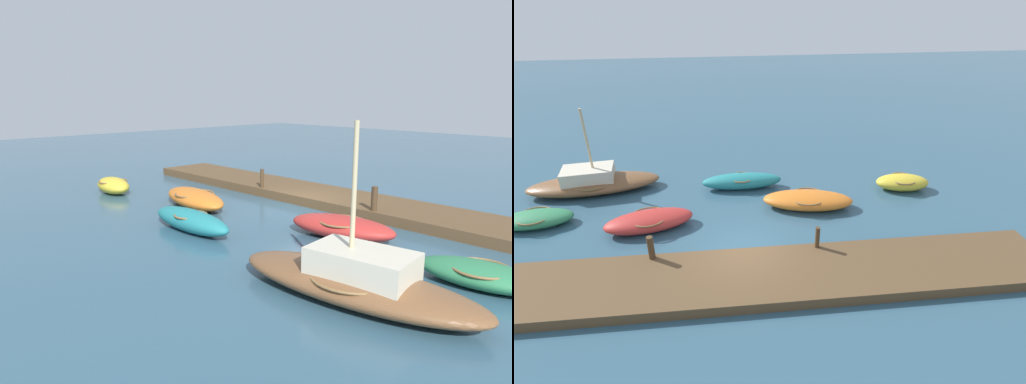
% 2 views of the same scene
% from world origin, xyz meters
% --- Properties ---
extents(ground_plane, '(84.00, 84.00, 0.00)m').
position_xyz_m(ground_plane, '(0.00, 0.00, 0.00)').
color(ground_plane, '#33566B').
extents(dock_platform, '(22.72, 3.16, 0.41)m').
position_xyz_m(dock_platform, '(0.00, -1.81, 0.21)').
color(dock_platform, brown).
rests_on(dock_platform, ground_plane).
extents(dinghy_yellow, '(2.81, 1.65, 0.78)m').
position_xyz_m(dinghy_yellow, '(8.39, 4.55, 0.40)').
color(dinghy_yellow, gold).
rests_on(dinghy_yellow, ground_plane).
extents(rowboat_green, '(3.36, 1.84, 0.65)m').
position_xyz_m(rowboat_green, '(-9.06, 3.06, 0.33)').
color(rowboat_green, '#2D7A4C').
rests_on(rowboat_green, ground_plane).
extents(rowboat_teal, '(4.08, 1.24, 0.79)m').
position_xyz_m(rowboat_teal, '(0.22, 5.61, 0.40)').
color(rowboat_teal, teal).
rests_on(rowboat_teal, ground_plane).
extents(motorboat_orange, '(4.46, 2.33, 0.76)m').
position_xyz_m(motorboat_orange, '(3.22, 3.28, 0.39)').
color(motorboat_orange, orange).
rests_on(motorboat_orange, ground_plane).
extents(rowboat_red, '(4.05, 2.38, 0.77)m').
position_xyz_m(rowboat_red, '(-4.01, 2.25, 0.39)').
color(rowboat_red, '#B72D28').
rests_on(rowboat_red, ground_plane).
extents(sailboat_brown, '(6.69, 2.99, 4.33)m').
position_xyz_m(sailboat_brown, '(-7.32, 6.12, 0.51)').
color(sailboat_brown, brown).
rests_on(sailboat_brown, ground_plane).
extents(mooring_post_west, '(0.25, 0.25, 0.95)m').
position_xyz_m(mooring_post_west, '(-3.50, -0.48, 0.89)').
color(mooring_post_west, '#47331E').
rests_on(mooring_post_west, dock_platform).
extents(mooring_post_mid_west, '(0.18, 0.18, 0.90)m').
position_xyz_m(mooring_post_mid_west, '(2.84, -0.48, 0.86)').
color(mooring_post_mid_west, '#47331E').
rests_on(mooring_post_mid_west, dock_platform).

